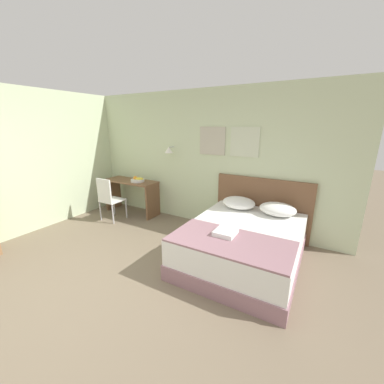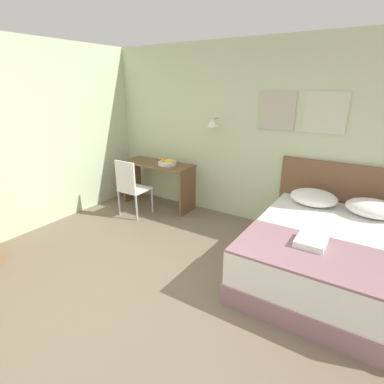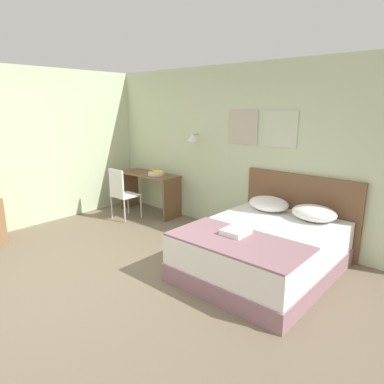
% 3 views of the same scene
% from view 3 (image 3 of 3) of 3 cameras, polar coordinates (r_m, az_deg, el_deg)
% --- Properties ---
extents(ground_plane, '(24.00, 24.00, 0.00)m').
position_cam_3_polar(ground_plane, '(4.27, -18.46, -14.95)').
color(ground_plane, '#756651').
extents(wall_back, '(5.77, 0.31, 2.65)m').
position_cam_3_polar(wall_back, '(5.69, 5.67, 7.13)').
color(wall_back, beige).
rests_on(wall_back, ground_plane).
extents(bed, '(1.57, 1.96, 0.58)m').
position_cam_3_polar(bed, '(4.37, 11.66, -9.55)').
color(bed, gray).
rests_on(bed, ground_plane).
extents(headboard, '(1.69, 0.06, 1.09)m').
position_cam_3_polar(headboard, '(5.14, 17.47, -3.21)').
color(headboard, brown).
rests_on(headboard, ground_plane).
extents(pillow_left, '(0.58, 0.46, 0.20)m').
position_cam_3_polar(pillow_left, '(4.97, 12.65, -1.90)').
color(pillow_left, white).
rests_on(pillow_left, bed).
extents(pillow_right, '(0.58, 0.46, 0.20)m').
position_cam_3_polar(pillow_right, '(4.71, 19.66, -3.32)').
color(pillow_right, white).
rests_on(pillow_right, bed).
extents(throw_blanket, '(1.52, 0.78, 0.02)m').
position_cam_3_polar(throw_blanket, '(3.81, 7.56, -8.10)').
color(throw_blanket, gray).
rests_on(throw_blanket, bed).
extents(folded_towel_near_foot, '(0.27, 0.29, 0.06)m').
position_cam_3_polar(folded_towel_near_foot, '(3.96, 7.32, -6.55)').
color(folded_towel_near_foot, white).
rests_on(folded_towel_near_foot, throw_blanket).
extents(desk, '(1.28, 0.49, 0.77)m').
position_cam_3_polar(desk, '(6.60, -7.15, 1.15)').
color(desk, brown).
rests_on(desk, ground_plane).
extents(desk_chair, '(0.42, 0.42, 0.94)m').
position_cam_3_polar(desk_chair, '(6.28, -11.75, 0.21)').
color(desk_chair, white).
rests_on(desk_chair, ground_plane).
extents(fruit_bowl, '(0.31, 0.30, 0.12)m').
position_cam_3_polar(fruit_bowl, '(6.37, -5.99, 3.17)').
color(fruit_bowl, silver).
rests_on(fruit_bowl, desk).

